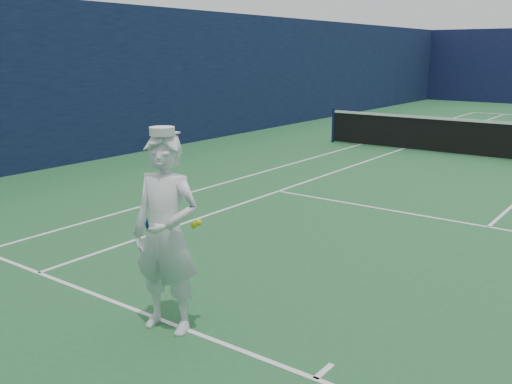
% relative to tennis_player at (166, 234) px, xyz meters
% --- Properties ---
extents(tennis_player, '(0.88, 0.62, 2.08)m').
position_rel_tennis_player_xyz_m(tennis_player, '(0.00, 0.00, 0.00)').
color(tennis_player, white).
rests_on(tennis_player, ground).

